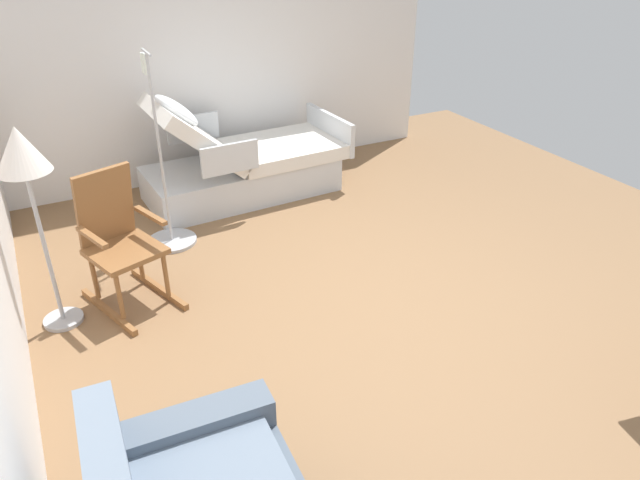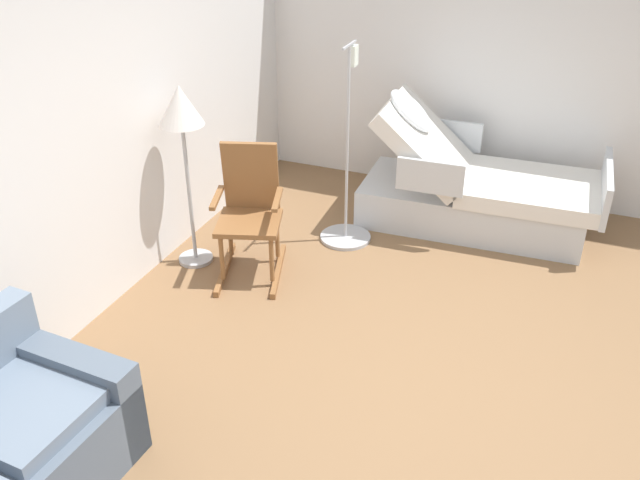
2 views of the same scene
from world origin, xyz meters
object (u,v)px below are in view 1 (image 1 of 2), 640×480
hospital_bed (242,165)px  iv_pole (169,217)px  floor_lamp (23,164)px  rocking_chair (119,242)px

hospital_bed → iv_pole: (-0.68, 0.96, -0.07)m
floor_lamp → hospital_bed: bearing=-53.0°
hospital_bed → iv_pole: 1.18m
hospital_bed → iv_pole: size_ratio=1.24×
hospital_bed → floor_lamp: (-1.49, 1.98, 0.91)m
rocking_chair → hospital_bed: bearing=-46.5°
rocking_chair → floor_lamp: bearing=98.8°
iv_pole → rocking_chair: bearing=144.1°
rocking_chair → floor_lamp: size_ratio=0.71×
floor_lamp → iv_pole: size_ratio=0.88×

